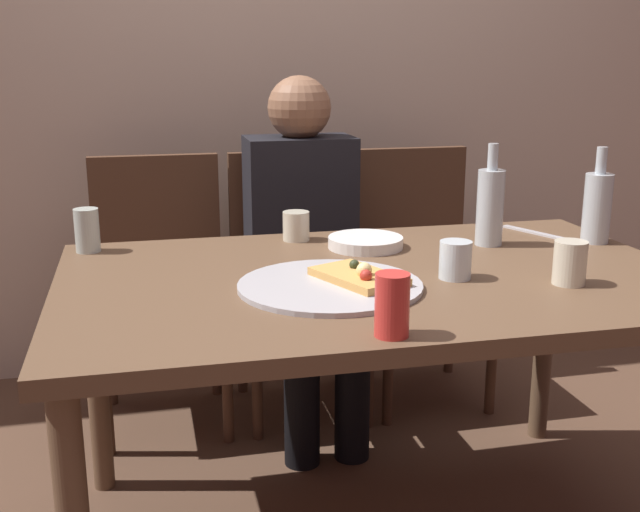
# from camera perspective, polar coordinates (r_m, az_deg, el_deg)

# --- Properties ---
(back_wall) EXTENTS (6.00, 0.10, 2.60)m
(back_wall) POSITION_cam_1_polar(r_m,az_deg,el_deg) (3.13, -3.20, 15.78)
(back_wall) COLOR #BCA893
(back_wall) RESTS_ON ground_plane
(dining_table) EXTENTS (1.52, 0.95, 0.72)m
(dining_table) POSITION_cam_1_polar(r_m,az_deg,el_deg) (1.90, 4.21, -3.41)
(dining_table) COLOR brown
(dining_table) RESTS_ON ground_plane
(pizza_tray) EXTENTS (0.42, 0.42, 0.01)m
(pizza_tray) POSITION_cam_1_polar(r_m,az_deg,el_deg) (1.76, 0.74, -2.19)
(pizza_tray) COLOR #ADADB2
(pizza_tray) RESTS_ON dining_table
(pizza_slice_last) EXTENTS (0.21, 0.25, 0.05)m
(pizza_slice_last) POSITION_cam_1_polar(r_m,az_deg,el_deg) (1.78, 2.89, -1.46)
(pizza_slice_last) COLOR tan
(pizza_slice_last) RESTS_ON pizza_tray
(wine_bottle) EXTENTS (0.08, 0.08, 0.27)m
(wine_bottle) POSITION_cam_1_polar(r_m,az_deg,el_deg) (2.30, 19.67, 3.48)
(wine_bottle) COLOR #B2BCC1
(wine_bottle) RESTS_ON dining_table
(beer_bottle) EXTENTS (0.07, 0.07, 0.28)m
(beer_bottle) POSITION_cam_1_polar(r_m,az_deg,el_deg) (2.19, 12.38, 3.64)
(beer_bottle) COLOR #B2BCC1
(beer_bottle) RESTS_ON dining_table
(tumbler_near) EXTENTS (0.08, 0.08, 0.08)m
(tumbler_near) POSITION_cam_1_polar(r_m,az_deg,el_deg) (2.20, -1.77, 2.21)
(tumbler_near) COLOR beige
(tumbler_near) RESTS_ON dining_table
(tumbler_far) EXTENTS (0.07, 0.07, 0.12)m
(tumbler_far) POSITION_cam_1_polar(r_m,az_deg,el_deg) (2.16, -16.72, 1.82)
(tumbler_far) COLOR #B7C6BC
(tumbler_far) RESTS_ON dining_table
(wine_glass) EXTENTS (0.08, 0.08, 0.09)m
(wine_glass) POSITION_cam_1_polar(r_m,az_deg,el_deg) (1.86, 9.90, -0.28)
(wine_glass) COLOR silver
(wine_glass) RESTS_ON dining_table
(short_glass) EXTENTS (0.08, 0.08, 0.10)m
(short_glass) POSITION_cam_1_polar(r_m,az_deg,el_deg) (1.87, 17.86, -0.47)
(short_glass) COLOR beige
(short_glass) RESTS_ON dining_table
(soda_can) EXTENTS (0.07, 0.07, 0.12)m
(soda_can) POSITION_cam_1_polar(r_m,az_deg,el_deg) (1.46, 5.31, -3.60)
(soda_can) COLOR red
(soda_can) RESTS_ON dining_table
(plate_stack) EXTENTS (0.20, 0.20, 0.03)m
(plate_stack) POSITION_cam_1_polar(r_m,az_deg,el_deg) (2.13, 3.36, 1.01)
(plate_stack) COLOR white
(plate_stack) RESTS_ON dining_table
(table_knife) EXTENTS (0.11, 0.21, 0.01)m
(table_knife) POSITION_cam_1_polar(r_m,az_deg,el_deg) (2.38, 15.42, 1.67)
(table_knife) COLOR #B7B7BC
(table_knife) RESTS_ON dining_table
(chair_left) EXTENTS (0.44, 0.44, 0.90)m
(chair_left) POSITION_cam_1_polar(r_m,az_deg,el_deg) (2.70, -11.67, -1.23)
(chair_left) COLOR #472D1E
(chair_left) RESTS_ON ground_plane
(chair_middle) EXTENTS (0.44, 0.44, 0.90)m
(chair_middle) POSITION_cam_1_polar(r_m,az_deg,el_deg) (2.75, -1.71, -0.63)
(chair_middle) COLOR #472D1E
(chair_middle) RESTS_ON ground_plane
(chair_right) EXTENTS (0.44, 0.44, 0.90)m
(chair_right) POSITION_cam_1_polar(r_m,az_deg,el_deg) (2.87, 7.11, -0.09)
(chair_right) COLOR #472D1E
(chair_right) RESTS_ON ground_plane
(guest_in_sweater) EXTENTS (0.36, 0.56, 1.17)m
(guest_in_sweater) POSITION_cam_1_polar(r_m,az_deg,el_deg) (2.57, -1.06, 1.24)
(guest_in_sweater) COLOR black
(guest_in_sweater) RESTS_ON ground_plane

